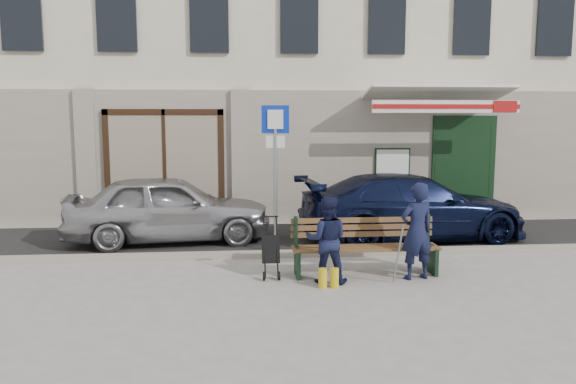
{
  "coord_description": "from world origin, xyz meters",
  "views": [
    {
      "loc": [
        -1.46,
        -8.57,
        2.57
      ],
      "look_at": [
        -0.56,
        1.6,
        1.2
      ],
      "focal_mm": 35.0,
      "sensor_mm": 36.0,
      "label": 1
    }
  ],
  "objects": [
    {
      "name": "ground",
      "position": [
        0.0,
        0.0,
        0.0
      ],
      "size": [
        80.0,
        80.0,
        0.0
      ],
      "primitive_type": "plane",
      "color": "#9E9991",
      "rests_on": "ground"
    },
    {
      "name": "man",
      "position": [
        1.34,
        -0.07,
        0.78
      ],
      "size": [
        0.64,
        0.5,
        1.55
      ],
      "primitive_type": "imported",
      "rotation": [
        0.0,
        0.0,
        3.39
      ],
      "color": "#121632",
      "rests_on": "ground"
    },
    {
      "name": "curb",
      "position": [
        0.0,
        1.5,
        0.06
      ],
      "size": [
        60.0,
        0.18,
        0.12
      ],
      "primitive_type": "cube",
      "color": "#9E9384",
      "rests_on": "ground"
    },
    {
      "name": "asphalt_lane",
      "position": [
        0.0,
        3.1,
        0.01
      ],
      "size": [
        60.0,
        3.2,
        0.01
      ],
      "primitive_type": "cube",
      "color": "#282828",
      "rests_on": "ground"
    },
    {
      "name": "parking_sign",
      "position": [
        -0.77,
        1.86,
        1.88
      ],
      "size": [
        0.51,
        0.15,
        2.78
      ],
      "rotation": [
        0.0,
        0.0,
        -0.23
      ],
      "color": "gray",
      "rests_on": "ground"
    },
    {
      "name": "building",
      "position": [
        0.01,
        8.45,
        4.97
      ],
      "size": [
        20.0,
        8.27,
        10.0
      ],
      "color": "beige",
      "rests_on": "ground"
    },
    {
      "name": "woman",
      "position": [
        -0.11,
        -0.14,
        0.68
      ],
      "size": [
        0.73,
        0.61,
        1.36
      ],
      "primitive_type": "imported",
      "rotation": [
        0.0,
        0.0,
        2.99
      ],
      "color": "#141837",
      "rests_on": "ground"
    },
    {
      "name": "stroller",
      "position": [
        -0.96,
        0.23,
        0.43
      ],
      "size": [
        0.29,
        0.41,
        0.98
      ],
      "rotation": [
        0.0,
        0.0,
        0.03
      ],
      "color": "black",
      "rests_on": "ground"
    },
    {
      "name": "car_silver",
      "position": [
        -2.9,
        2.99,
        0.71
      ],
      "size": [
        4.31,
        2.11,
        1.41
      ],
      "primitive_type": "imported",
      "rotation": [
        0.0,
        0.0,
        1.68
      ],
      "color": "#A8A8AD",
      "rests_on": "ground"
    },
    {
      "name": "bench",
      "position": [
        0.54,
        0.25,
        0.46
      ],
      "size": [
        2.4,
        1.17,
        0.98
      ],
      "color": "brown",
      "rests_on": "ground"
    },
    {
      "name": "car_navy",
      "position": [
        2.16,
        2.8,
        0.69
      ],
      "size": [
        4.94,
        2.39,
        1.38
      ],
      "primitive_type": "imported",
      "rotation": [
        0.0,
        0.0,
        1.67
      ],
      "color": "black",
      "rests_on": "ground"
    }
  ]
}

